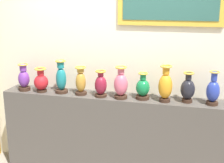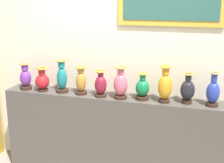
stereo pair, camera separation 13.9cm
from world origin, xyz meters
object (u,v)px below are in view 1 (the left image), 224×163
vase_ochre (81,82)px  vase_burgundy (101,85)px  vase_violet (24,79)px  vase_onyx (188,89)px  vase_emerald (143,88)px  vase_amber (165,85)px  vase_crimson (41,81)px  vase_teal (61,78)px  vase_cobalt (213,91)px  vase_rose (121,84)px

vase_ochre → vase_burgundy: 0.25m
vase_violet → vase_onyx: size_ratio=0.98×
vase_burgundy → vase_emerald: (0.48, 0.04, -0.01)m
vase_amber → vase_ochre: bearing=179.0°
vase_amber → vase_onyx: bearing=9.4°
vase_violet → vase_crimson: (0.23, -0.00, -0.01)m
vase_ochre → vase_emerald: size_ratio=1.10×
vase_teal → vase_burgundy: size_ratio=1.28×
vase_ochre → vase_cobalt: bearing=0.2°
vase_crimson → vase_ochre: 0.50m
vase_burgundy → vase_emerald: vase_burgundy is taller
vase_rose → vase_amber: bearing=0.7°
vase_rose → vase_emerald: (0.24, 0.04, -0.04)m
vase_teal → vase_rose: vase_teal is taller
vase_rose → vase_amber: size_ratio=0.91×
vase_burgundy → vase_cobalt: vase_cobalt is taller
vase_rose → vase_onyx: size_ratio=1.10×
vase_emerald → vase_ochre: bearing=-178.7°
vase_onyx → vase_cobalt: bearing=-3.6°
vase_teal → vase_onyx: vase_teal is taller
vase_ochre → vase_rose: (0.49, -0.02, 0.01)m
vase_burgundy → vase_amber: size_ratio=0.76×
vase_ochre → vase_cobalt: 1.49m
vase_burgundy → vase_onyx: bearing=2.6°
vase_violet → vase_rose: 1.23m
vase_rose → vase_emerald: size_ratio=1.22×
vase_teal → vase_amber: bearing=-1.2°
vase_violet → vase_burgundy: (0.99, -0.01, -0.01)m
vase_violet → vase_crimson: 0.23m
vase_teal → vase_cobalt: 1.74m
vase_rose → vase_amber: (0.50, 0.01, 0.02)m
vase_cobalt → vase_emerald: bearing=179.2°
vase_emerald → vase_cobalt: (0.76, -0.01, 0.03)m
vase_amber → vase_teal: bearing=178.8°
vase_teal → vase_violet: bearing=-177.4°
vase_violet → vase_ochre: 0.74m
vase_rose → vase_emerald: bearing=9.2°
vase_teal → vase_onyx: size_ratio=1.18×
vase_rose → vase_onyx: vase_rose is taller
vase_amber → vase_onyx: vase_amber is taller
vase_emerald → vase_onyx: size_ratio=0.90×
vase_crimson → vase_burgundy: size_ratio=0.96×
vase_ochre → vase_emerald: bearing=1.3°
vase_emerald → vase_amber: (0.25, -0.03, 0.06)m
vase_crimson → vase_emerald: vase_emerald is taller
vase_onyx → vase_burgundy: bearing=-177.4°
vase_ochre → vase_emerald: 0.74m
vase_violet → vase_rose: size_ratio=0.89×
vase_violet → vase_onyx: bearing=1.1°
vase_teal → vase_onyx: (1.48, 0.01, -0.03)m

